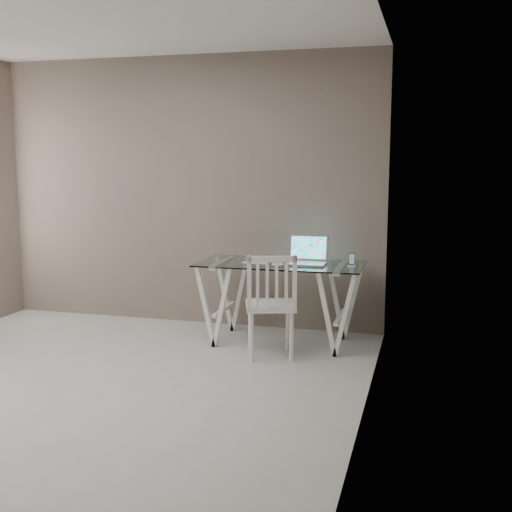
{
  "coord_description": "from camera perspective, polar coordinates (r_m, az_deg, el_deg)",
  "views": [
    {
      "loc": [
        2.38,
        -3.87,
        1.69
      ],
      "look_at": [
        0.94,
        1.43,
        0.85
      ],
      "focal_mm": 45.0,
      "sensor_mm": 36.0,
      "label": 1
    }
  ],
  "objects": [
    {
      "name": "laptop",
      "position": [
        5.81,
        4.54,
        -0.07
      ],
      "size": [
        0.36,
        0.3,
        0.25
      ],
      "color": "#B5B4B9",
      "rests_on": "desk"
    },
    {
      "name": "keyboard",
      "position": [
        5.79,
        -0.08,
        -0.64
      ],
      "size": [
        0.25,
        0.11,
        0.01
      ],
      "primitive_type": "cube",
      "color": "silver",
      "rests_on": "desk"
    },
    {
      "name": "desk",
      "position": [
        5.89,
        2.18,
        -4.12
      ],
      "size": [
        1.5,
        0.7,
        0.75
      ],
      "color": "silver",
      "rests_on": "ground"
    },
    {
      "name": "room",
      "position": [
        4.6,
        -17.14,
        8.64
      ],
      "size": [
        4.5,
        4.52,
        2.71
      ],
      "color": "#ADAAA6",
      "rests_on": "ground"
    },
    {
      "name": "chair",
      "position": [
        5.41,
        1.33,
        -4.02
      ],
      "size": [
        0.52,
        0.52,
        0.9
      ],
      "rotation": [
        0.0,
        0.0,
        0.31
      ],
      "color": "silver",
      "rests_on": "ground"
    },
    {
      "name": "phone_dock",
      "position": [
        5.7,
        8.5,
        -0.59
      ],
      "size": [
        0.06,
        0.06,
        0.12
      ],
      "color": "white",
      "rests_on": "desk"
    },
    {
      "name": "mouse",
      "position": [
        5.64,
        1.95,
        -0.77
      ],
      "size": [
        0.11,
        0.06,
        0.03
      ],
      "primitive_type": "ellipsoid",
      "color": "silver",
      "rests_on": "desk"
    }
  ]
}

